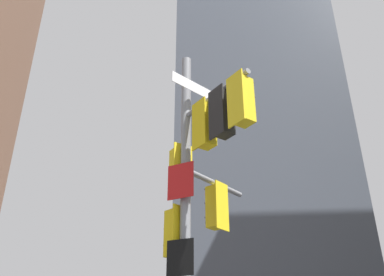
% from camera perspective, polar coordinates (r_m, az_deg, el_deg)
% --- Properties ---
extents(building_mid_block, '(13.89, 13.89, 47.72)m').
position_cam_1_polar(building_mid_block, '(42.40, 8.36, 4.67)').
color(building_mid_block, '#4C5460').
rests_on(building_mid_block, ground).
extents(signal_pole_assembly, '(2.05, 3.69, 8.48)m').
position_cam_1_polar(signal_pole_assembly, '(9.17, 0.98, -6.02)').
color(signal_pole_assembly, gray).
rests_on(signal_pole_assembly, ground).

